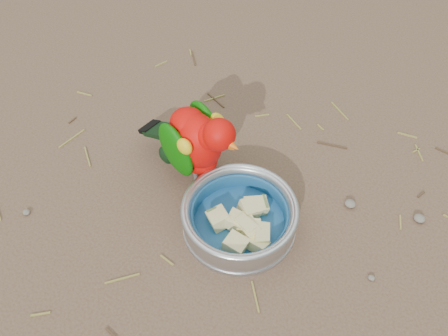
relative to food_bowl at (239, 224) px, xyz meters
The scene contains 6 objects.
ground 0.08m from the food_bowl, 145.91° to the right, with size 60.00×60.00×0.00m, color brown.
food_bowl is the anchor object (origin of this frame).
bowl_wall 0.03m from the food_bowl, ahead, with size 0.21×0.21×0.04m, color #B2B2BA, non-canonical shape.
fruit_wedges 0.02m from the food_bowl, ahead, with size 0.13×0.13×0.03m, color beige, non-canonical shape.
lory_parrot 0.17m from the food_bowl, 157.20° to the left, with size 0.11×0.23×0.18m, color red, non-canonical shape.
ground_debris 0.06m from the food_bowl, 165.88° to the left, with size 0.90×0.80×0.01m, color olive, non-canonical shape.
Camera 1 is at (0.33, -0.40, 0.78)m, focal length 40.00 mm.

